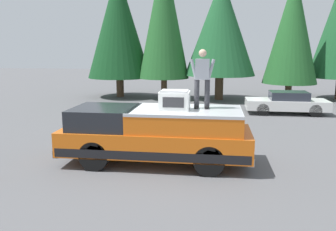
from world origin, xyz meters
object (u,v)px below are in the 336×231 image
Objects in this scene: person_on_truck_bed at (202,77)px; parked_car_white at (287,103)px; pickup_truck at (156,134)px; compressor_unit at (175,100)px.

parked_car_white is at bearing -25.63° from person_on_truck_bed.
pickup_truck is 6.60× the size of compressor_unit.
compressor_unit reaches higher than parked_car_white.
compressor_unit is 10.16m from parked_car_white.
person_on_truck_bed reaches higher than pickup_truck.
compressor_unit is at bearing -104.47° from pickup_truck.
compressor_unit is at bearing 151.37° from parked_car_white.
person_on_truck_bed is 0.41× the size of parked_car_white.
parked_car_white is (8.84, -4.83, -1.35)m from compressor_unit.
person_on_truck_bed is (0.35, -0.75, 0.62)m from compressor_unit.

